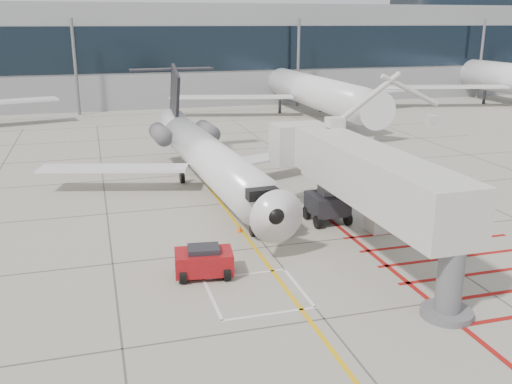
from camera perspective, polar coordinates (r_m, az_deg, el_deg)
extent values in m
plane|color=gray|center=(27.09, 3.55, -8.59)|extent=(260.00, 260.00, 0.00)
cone|color=#F44D0C|center=(29.31, -7.45, -6.16)|extent=(0.35, 0.35, 0.49)
cone|color=#EC5D0C|center=(32.65, -1.64, -3.64)|extent=(0.31, 0.31, 0.44)
cube|color=gray|center=(94.95, -5.03, 13.85)|extent=(180.00, 28.00, 14.00)
cube|color=black|center=(81.18, -3.06, 14.13)|extent=(180.00, 0.10, 6.00)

